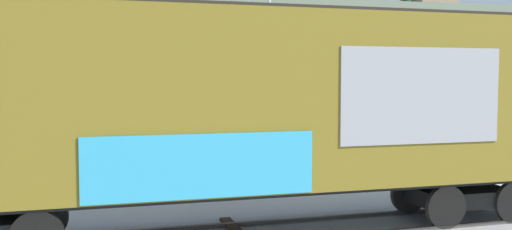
# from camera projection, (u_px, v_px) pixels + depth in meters

# --- Properties ---
(track) EXTENTS (60.01, 4.49, 0.08)m
(track) POSITION_uv_depth(u_px,v_px,m) (329.00, 226.00, 11.85)
(track) COLOR #4C4742
(track) RESTS_ON ground_plane
(freight_car) EXTENTS (15.39, 3.74, 4.64)m
(freight_car) POSITION_uv_depth(u_px,v_px,m) (253.00, 103.00, 11.21)
(freight_car) COLOR olive
(freight_car) RESTS_ON ground_plane
(flagpole) EXTENTS (0.41, 1.69, 9.93)m
(flagpole) POSITION_uv_depth(u_px,v_px,m) (273.00, 0.00, 23.41)
(flagpole) COLOR silver
(flagpole) RESTS_ON ground_plane
(hillside) EXTENTS (150.06, 41.25, 17.42)m
(hillside) POSITION_uv_depth(u_px,v_px,m) (143.00, 56.00, 83.90)
(hillside) COLOR slate
(hillside) RESTS_ON ground_plane
(parked_car_tan) EXTENTS (4.19, 2.02, 1.54)m
(parked_car_tan) POSITION_uv_depth(u_px,v_px,m) (206.00, 159.00, 16.49)
(parked_car_tan) COLOR #9E8966
(parked_car_tan) RESTS_ON ground_plane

